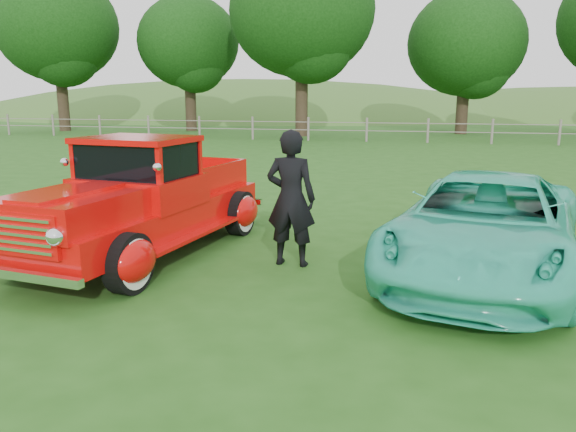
% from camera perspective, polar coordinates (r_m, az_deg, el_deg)
% --- Properties ---
extents(ground, '(140.00, 140.00, 0.00)m').
position_cam_1_polar(ground, '(7.59, -8.30, -6.14)').
color(ground, '#225115').
rests_on(ground, ground).
extents(distant_hills, '(116.00, 60.00, 18.00)m').
position_cam_1_polar(distant_hills, '(66.85, 7.45, 6.29)').
color(distant_hills, '#356224').
rests_on(distant_hills, ground).
extents(fence_line, '(48.00, 0.12, 1.20)m').
position_cam_1_polar(fence_line, '(28.86, 8.00, 8.68)').
color(fence_line, slate).
rests_on(fence_line, ground).
extents(tree_far_west, '(7.60, 7.60, 9.93)m').
position_cam_1_polar(tree_far_west, '(40.00, -22.44, 17.34)').
color(tree_far_west, black).
rests_on(tree_far_west, ground).
extents(tree_mid_west, '(6.40, 6.40, 8.46)m').
position_cam_1_polar(tree_mid_west, '(37.80, -10.08, 16.97)').
color(tree_mid_west, black).
rests_on(tree_mid_west, ground).
extents(tree_near_west, '(8.00, 8.00, 10.42)m').
position_cam_1_polar(tree_near_west, '(32.68, 1.43, 20.10)').
color(tree_near_west, black).
rests_on(tree_near_west, ground).
extents(tree_near_east, '(6.80, 6.80, 8.33)m').
position_cam_1_polar(tree_near_east, '(35.87, 17.67, 16.37)').
color(tree_near_east, black).
rests_on(tree_near_east, ground).
extents(red_pickup, '(2.71, 5.17, 1.78)m').
position_cam_1_polar(red_pickup, '(8.65, -14.51, 1.32)').
color(red_pickup, black).
rests_on(red_pickup, ground).
extents(teal_sedan, '(3.19, 5.19, 1.34)m').
position_cam_1_polar(teal_sedan, '(7.88, 19.45, -0.98)').
color(teal_sedan, '#32C8A6').
rests_on(teal_sedan, ground).
extents(man, '(0.71, 0.48, 1.92)m').
position_cam_1_polar(man, '(7.82, 0.30, 1.79)').
color(man, black).
rests_on(man, ground).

